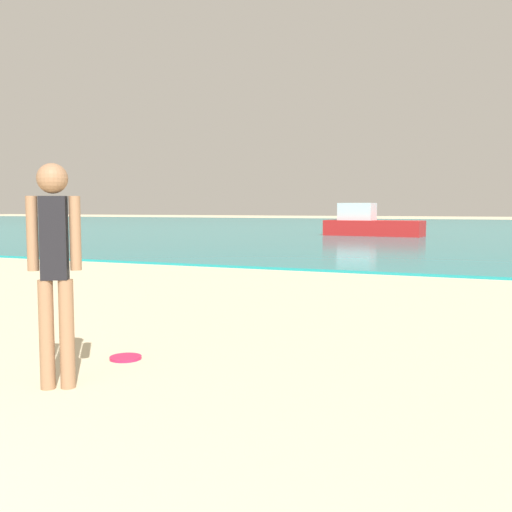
{
  "coord_description": "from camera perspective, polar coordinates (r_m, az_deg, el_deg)",
  "views": [
    {
      "loc": [
        2.86,
        0.54,
        1.36
      ],
      "look_at": [
        -0.06,
        7.4,
        0.74
      ],
      "focal_mm": 40.54,
      "sensor_mm": 36.0,
      "label": 1
    }
  ],
  "objects": [
    {
      "name": "person_standing",
      "position": [
        4.54,
        -19.25,
        -0.56
      ],
      "size": [
        0.35,
        0.24,
        1.69
      ],
      "rotation": [
        0.0,
        0.0,
        3.68
      ],
      "color": "#936B4C",
      "rests_on": "ground"
    },
    {
      "name": "water",
      "position": [
        41.92,
        19.12,
        2.67
      ],
      "size": [
        160.0,
        60.0,
        0.06
      ],
      "primitive_type": "cube",
      "color": "teal",
      "rests_on": "ground"
    },
    {
      "name": "frisbee",
      "position": [
        5.41,
        -12.74,
        -9.77
      ],
      "size": [
        0.28,
        0.28,
        0.03
      ],
      "primitive_type": "cylinder",
      "color": "#E51E4C",
      "rests_on": "ground"
    },
    {
      "name": "boat_far",
      "position": [
        27.79,
        11.17,
        3.08
      ],
      "size": [
        4.65,
        1.85,
        1.54
      ],
      "rotation": [
        0.0,
        0.0,
        -0.09
      ],
      "color": "red",
      "rests_on": "water"
    }
  ]
}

